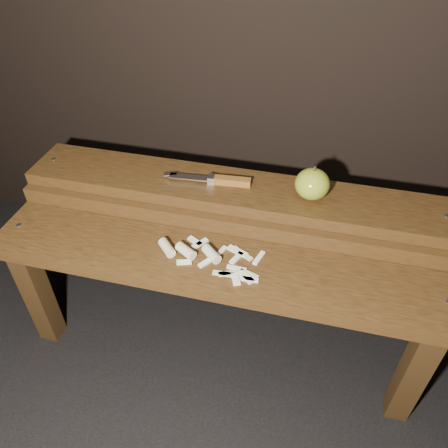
% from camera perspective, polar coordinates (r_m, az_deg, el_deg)
% --- Properties ---
extents(ground, '(60.00, 60.00, 0.00)m').
position_cam_1_polar(ground, '(1.47, -0.59, -15.01)').
color(ground, black).
extents(bench_front_tier, '(1.20, 0.20, 0.42)m').
position_cam_1_polar(bench_front_tier, '(1.15, -1.47, -7.47)').
color(bench_front_tier, black).
rests_on(bench_front_tier, ground).
extents(bench_rear_tier, '(1.20, 0.21, 0.50)m').
position_cam_1_polar(bench_rear_tier, '(1.27, 1.15, 1.77)').
color(bench_rear_tier, black).
rests_on(bench_rear_tier, ground).
extents(apple, '(0.09, 0.09, 0.10)m').
position_cam_1_polar(apple, '(1.18, 11.46, 5.14)').
color(apple, olive).
rests_on(apple, bench_rear_tier).
extents(knife, '(0.25, 0.04, 0.02)m').
position_cam_1_polar(knife, '(1.22, -0.37, 5.75)').
color(knife, brown).
rests_on(knife, bench_rear_tier).
extents(apple_scraps, '(0.28, 0.14, 0.03)m').
position_cam_1_polar(apple_scraps, '(1.11, -2.84, -4.05)').
color(apple_scraps, beige).
rests_on(apple_scraps, bench_front_tier).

